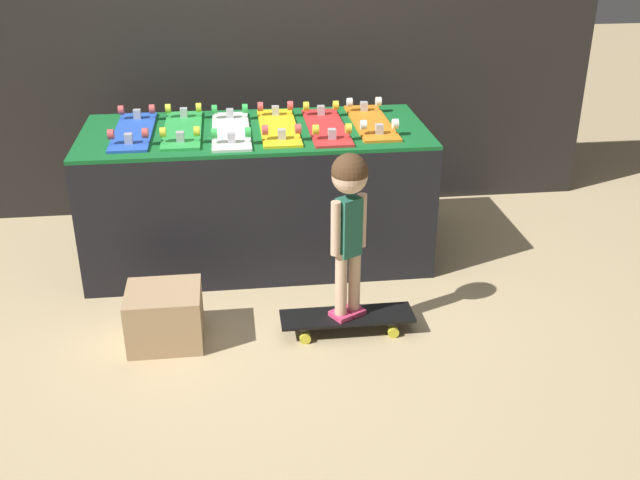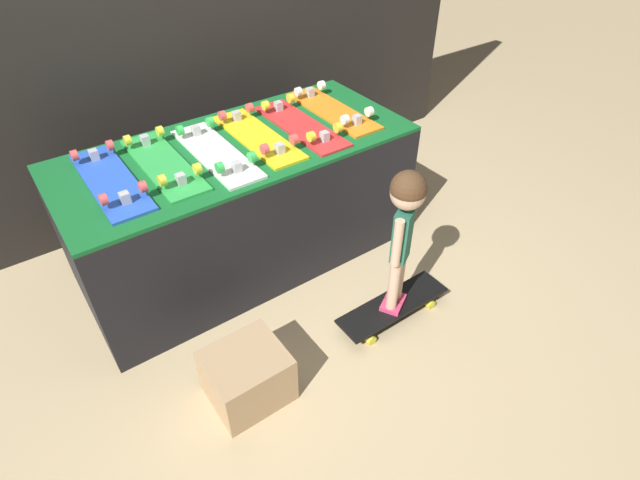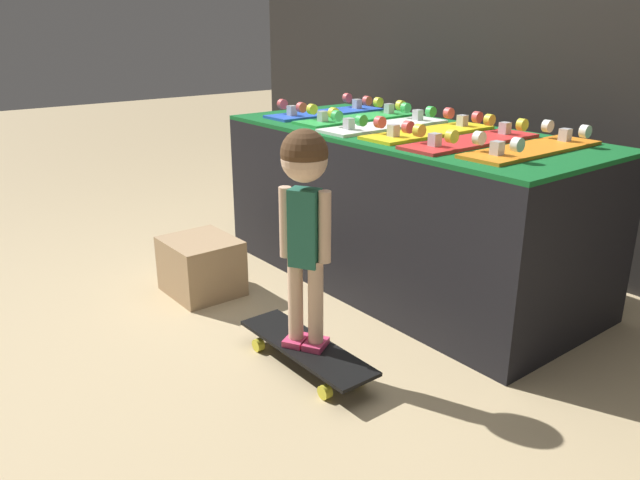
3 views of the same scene
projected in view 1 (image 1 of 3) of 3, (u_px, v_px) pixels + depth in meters
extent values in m
plane|color=tan|center=(264.00, 295.00, 3.96)|extent=(16.00, 16.00, 0.00)
cube|color=black|center=(246.00, 15.00, 4.57)|extent=(4.47, 0.10, 2.50)
cube|color=black|center=(257.00, 196.00, 4.24)|extent=(1.88, 0.83, 0.74)
cube|color=#146028|center=(255.00, 131.00, 4.08)|extent=(1.88, 0.83, 0.02)
cube|color=blue|center=(134.00, 132.00, 4.02)|extent=(0.20, 0.69, 0.01)
cube|color=#B7B7BC|center=(137.00, 114.00, 4.21)|extent=(0.04, 0.04, 0.05)
cylinder|color=#D84C4C|center=(152.00, 109.00, 4.21)|extent=(0.03, 0.05, 0.05)
cylinder|color=#D84C4C|center=(121.00, 110.00, 4.19)|extent=(0.03, 0.05, 0.05)
cube|color=#B7B7BC|center=(129.00, 139.00, 3.80)|extent=(0.04, 0.04, 0.05)
cylinder|color=#D84C4C|center=(145.00, 133.00, 3.80)|extent=(0.03, 0.05, 0.05)
cylinder|color=#D84C4C|center=(111.00, 134.00, 3.78)|extent=(0.03, 0.05, 0.05)
cube|color=green|center=(183.00, 130.00, 4.05)|extent=(0.20, 0.69, 0.01)
cube|color=#B7B7BC|center=(184.00, 112.00, 4.24)|extent=(0.04, 0.04, 0.05)
cylinder|color=yellow|center=(199.00, 108.00, 4.24)|extent=(0.03, 0.05, 0.05)
cylinder|color=yellow|center=(168.00, 109.00, 4.22)|extent=(0.03, 0.05, 0.05)
cube|color=#B7B7BC|center=(180.00, 137.00, 3.83)|extent=(0.04, 0.04, 0.05)
cylinder|color=yellow|center=(197.00, 131.00, 3.83)|extent=(0.03, 0.05, 0.05)
cylinder|color=yellow|center=(163.00, 132.00, 3.81)|extent=(0.03, 0.05, 0.05)
cube|color=white|center=(231.00, 131.00, 4.03)|extent=(0.20, 0.69, 0.01)
cube|color=#B7B7BC|center=(230.00, 113.00, 4.22)|extent=(0.04, 0.04, 0.05)
cylinder|color=green|center=(245.00, 108.00, 4.22)|extent=(0.03, 0.05, 0.05)
cylinder|color=green|center=(214.00, 109.00, 4.20)|extent=(0.03, 0.05, 0.05)
cube|color=#B7B7BC|center=(231.00, 138.00, 3.81)|extent=(0.04, 0.04, 0.05)
cylinder|color=green|center=(248.00, 132.00, 3.81)|extent=(0.03, 0.05, 0.05)
cylinder|color=green|center=(214.00, 134.00, 3.79)|extent=(0.03, 0.05, 0.05)
cube|color=yellow|center=(279.00, 127.00, 4.09)|extent=(0.20, 0.69, 0.01)
cube|color=#B7B7BC|center=(275.00, 110.00, 4.28)|extent=(0.04, 0.04, 0.05)
cylinder|color=#D84C4C|center=(290.00, 106.00, 4.28)|extent=(0.03, 0.05, 0.05)
cylinder|color=#D84C4C|center=(260.00, 107.00, 4.26)|extent=(0.03, 0.05, 0.05)
cube|color=#B7B7BC|center=(282.00, 134.00, 3.87)|extent=(0.04, 0.04, 0.05)
cylinder|color=#D84C4C|center=(298.00, 129.00, 3.87)|extent=(0.03, 0.05, 0.05)
cylinder|color=#D84C4C|center=(265.00, 130.00, 3.85)|extent=(0.03, 0.05, 0.05)
cube|color=red|center=(326.00, 127.00, 4.09)|extent=(0.20, 0.69, 0.01)
cube|color=#B7B7BC|center=(321.00, 110.00, 4.29)|extent=(0.04, 0.04, 0.05)
cylinder|color=yellow|center=(336.00, 105.00, 4.28)|extent=(0.03, 0.05, 0.05)
cylinder|color=yellow|center=(306.00, 106.00, 4.26)|extent=(0.03, 0.05, 0.05)
cube|color=#B7B7BC|center=(332.00, 134.00, 3.88)|extent=(0.04, 0.04, 0.05)
cylinder|color=yellow|center=(348.00, 128.00, 3.87)|extent=(0.03, 0.05, 0.05)
cylinder|color=yellow|center=(316.00, 130.00, 3.85)|extent=(0.03, 0.05, 0.05)
cube|color=orange|center=(371.00, 123.00, 4.17)|extent=(0.20, 0.69, 0.01)
cube|color=#B7B7BC|center=(364.00, 106.00, 4.36)|extent=(0.04, 0.04, 0.05)
cylinder|color=white|center=(378.00, 101.00, 4.36)|extent=(0.03, 0.05, 0.05)
cylinder|color=white|center=(350.00, 102.00, 4.34)|extent=(0.03, 0.05, 0.05)
cube|color=#B7B7BC|center=(379.00, 129.00, 3.95)|extent=(0.04, 0.04, 0.05)
cylinder|color=white|center=(395.00, 124.00, 3.95)|extent=(0.03, 0.05, 0.05)
cylinder|color=white|center=(363.00, 125.00, 3.93)|extent=(0.03, 0.05, 0.05)
cube|color=black|center=(347.00, 316.00, 3.60)|extent=(0.64, 0.18, 0.01)
cube|color=#B7B7BC|center=(390.00, 319.00, 3.64)|extent=(0.04, 0.04, 0.05)
cylinder|color=yellow|center=(387.00, 315.00, 3.72)|extent=(0.05, 0.03, 0.05)
cylinder|color=yellow|center=(393.00, 332.00, 3.58)|extent=(0.05, 0.03, 0.05)
cube|color=#B7B7BC|center=(303.00, 325.00, 3.59)|extent=(0.04, 0.04, 0.05)
cylinder|color=yellow|center=(302.00, 321.00, 3.67)|extent=(0.05, 0.03, 0.05)
cylinder|color=yellow|center=(305.00, 338.00, 3.54)|extent=(0.05, 0.03, 0.05)
cube|color=#E03D6B|center=(354.00, 310.00, 3.62)|extent=(0.11, 0.13, 0.02)
cylinder|color=#DBB293|center=(354.00, 278.00, 3.54)|extent=(0.06, 0.06, 0.32)
cube|color=#E03D6B|center=(341.00, 315.00, 3.57)|extent=(0.11, 0.13, 0.02)
cylinder|color=#DBB293|center=(341.00, 283.00, 3.50)|extent=(0.06, 0.06, 0.32)
cube|color=#236651|center=(349.00, 227.00, 3.40)|extent=(0.13, 0.12, 0.28)
cylinder|color=#DBB293|center=(362.00, 220.00, 3.44)|extent=(0.05, 0.05, 0.26)
cylinder|color=#DBB293|center=(336.00, 229.00, 3.36)|extent=(0.05, 0.05, 0.26)
sphere|color=#DBB293|center=(350.00, 176.00, 3.30)|extent=(0.16, 0.16, 0.16)
sphere|color=#4C331E|center=(350.00, 172.00, 3.29)|extent=(0.17, 0.17, 0.17)
cube|color=tan|center=(165.00, 316.00, 3.51)|extent=(0.35, 0.31, 0.27)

